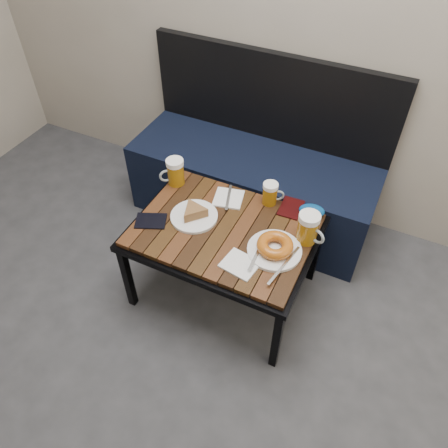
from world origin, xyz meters
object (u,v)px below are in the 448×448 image
at_px(cafe_table, 224,235).
at_px(plate_bagel, 275,247).
at_px(beer_mug_left, 175,172).
at_px(passport_burgundy, 291,208).
at_px(bench, 254,179).
at_px(passport_navy, 151,221).
at_px(beer_mug_right, 308,228).
at_px(knit_pouch, 312,211).
at_px(plate_pie, 194,214).
at_px(beer_mug_centre, 270,193).

xyz_separation_m(cafe_table, plate_bagel, (0.26, -0.03, 0.07)).
distance_m(beer_mug_left, passport_burgundy, 0.60).
xyz_separation_m(bench, plate_bagel, (0.36, -0.64, 0.23)).
bearing_deg(passport_navy, bench, 138.93).
bearing_deg(bench, beer_mug_right, -47.99).
height_order(bench, knit_pouch, bench).
relative_size(bench, plate_pie, 6.27).
bearing_deg(beer_mug_left, cafe_table, 109.12).
distance_m(bench, passport_burgundy, 0.52).
height_order(bench, cafe_table, bench).
height_order(plate_bagel, knit_pouch, plate_bagel).
height_order(passport_navy, knit_pouch, knit_pouch).
relative_size(beer_mug_centre, passport_burgundy, 0.82).
relative_size(beer_mug_right, plate_bagel, 0.49).
relative_size(plate_pie, passport_burgundy, 1.57).
bearing_deg(bench, knit_pouch, -38.86).
distance_m(beer_mug_left, knit_pouch, 0.70).
relative_size(cafe_table, passport_burgundy, 5.90).
bearing_deg(passport_navy, cafe_table, 84.82).
xyz_separation_m(passport_navy, knit_pouch, (0.66, 0.37, 0.02)).
relative_size(plate_bagel, passport_navy, 2.22).
bearing_deg(knit_pouch, beer_mug_centre, -178.40).
height_order(plate_pie, passport_navy, plate_pie).
height_order(passport_navy, passport_burgundy, same).
xyz_separation_m(plate_pie, passport_navy, (-0.17, -0.11, -0.02)).
bearing_deg(beer_mug_left, plate_pie, 94.49).
distance_m(beer_mug_centre, beer_mug_right, 0.29).
distance_m(beer_mug_right, passport_navy, 0.72).
xyz_separation_m(bench, cafe_table, (0.10, -0.61, 0.16)).
bearing_deg(beer_mug_centre, plate_bagel, -89.45).
xyz_separation_m(cafe_table, beer_mug_left, (-0.36, 0.19, 0.12)).
distance_m(bench, cafe_table, 0.64).
xyz_separation_m(beer_mug_centre, passport_burgundy, (0.11, 0.01, -0.06)).
bearing_deg(beer_mug_right, beer_mug_centre, 166.73).
relative_size(bench, passport_burgundy, 9.83).
height_order(bench, passport_navy, bench).
bearing_deg(plate_pie, beer_mug_centre, 41.74).
xyz_separation_m(plate_bagel, knit_pouch, (0.07, 0.29, -0.00)).
xyz_separation_m(plate_pie, knit_pouch, (0.49, 0.26, 0.00)).
bearing_deg(cafe_table, beer_mug_left, 152.94).
relative_size(passport_burgundy, knit_pouch, 1.18).
height_order(beer_mug_left, plate_bagel, beer_mug_left).
distance_m(bench, beer_mug_left, 0.57).
relative_size(cafe_table, beer_mug_left, 5.92).
xyz_separation_m(bench, passport_navy, (-0.23, -0.72, 0.20)).
height_order(cafe_table, beer_mug_centre, beer_mug_centre).
relative_size(plate_bagel, knit_pouch, 2.58).
relative_size(beer_mug_left, passport_navy, 1.01).
relative_size(cafe_table, passport_navy, 5.95).
distance_m(plate_pie, knit_pouch, 0.55).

